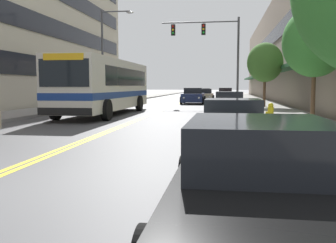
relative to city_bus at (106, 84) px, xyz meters
The scene contains 19 objects.
ground_plane 21.47m from the city_bus, 83.04° to the left, with size 240.00×240.00×0.00m, color #4C4C4F.
sidewalk_left 21.78m from the city_bus, 102.03° to the left, with size 3.24×106.00×0.15m.
sidewalk_right 23.41m from the city_bus, 65.42° to the left, with size 3.24×106.00×0.15m.
centre_line 21.47m from the city_bus, 83.04° to the left, with size 0.34×106.00×0.01m.
storefront_row_right 26.59m from the city_bus, 53.76° to the left, with size 9.10×68.00×10.69m.
city_bus is the anchor object (origin of this frame).
car_slate_blue_parked_left_near 11.44m from the city_bus, 98.64° to the left, with size 2.21×4.28×1.28m.
car_black_parked_right_foreground 18.11m from the city_bus, 67.13° to the right, with size 2.00×4.53×1.24m.
car_red_parked_right_mid 27.57m from the city_bus, 75.59° to the left, with size 2.07×4.25×1.39m.
car_silver_parked_right_far 11.74m from the city_bus, 53.73° to the right, with size 2.16×4.35×1.22m.
car_white_parked_right_end 7.83m from the city_bus, 25.68° to the left, with size 2.19×4.51×1.25m.
car_beige_moving_lead 20.89m from the city_bus, 77.28° to the left, with size 2.04×4.88×1.32m.
car_dark_grey_moving_second 36.74m from the city_bus, 84.13° to the left, with size 2.20×4.64×1.28m.
car_navy_moving_third 14.09m from the city_bus, 73.86° to the left, with size 2.12×4.23×1.44m.
traffic_signal_mast 13.32m from the city_bus, 63.74° to the left, with size 6.54×0.38×7.32m.
street_lamp_left_far 8.47m from the city_bus, 106.84° to the left, with size 2.59×0.28×7.43m.
street_tree_right_mid 11.31m from the city_bus, 22.51° to the right, with size 2.64×2.64×4.73m.
street_tree_right_far 11.68m from the city_bus, 34.97° to the left, with size 2.50×2.50×4.49m.
fire_hydrant 9.96m from the city_bus, 30.27° to the right, with size 0.32×0.24×0.78m.
Camera 1 is at (4.04, -4.86, 1.61)m, focal length 40.00 mm.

